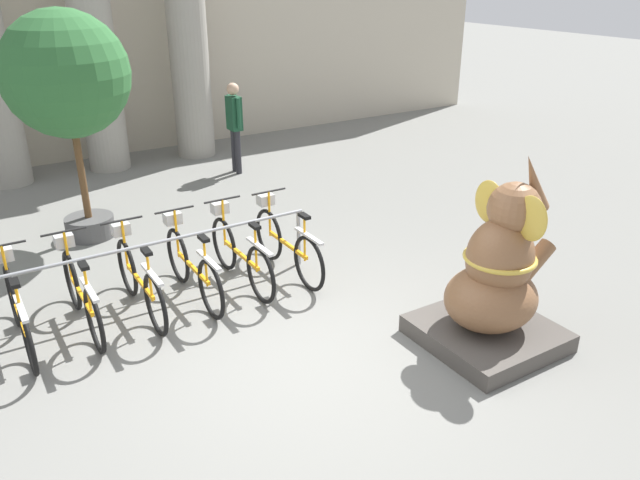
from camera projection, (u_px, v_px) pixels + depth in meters
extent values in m
plane|color=slate|center=(313.00, 358.00, 6.31)|extent=(60.00, 60.00, 0.00)
cube|color=#BCB29E|center=(75.00, 2.00, 11.77)|extent=(20.00, 0.20, 6.00)
cylinder|color=gray|center=(92.00, 34.00, 11.19)|extent=(0.76, 0.76, 5.00)
cylinder|color=gray|center=(187.00, 29.00, 12.06)|extent=(0.76, 0.76, 5.00)
cylinder|color=gray|center=(299.00, 238.00, 8.14)|extent=(0.05, 0.05, 0.75)
cylinder|color=gray|center=(160.00, 242.00, 7.11)|extent=(3.75, 0.04, 0.04)
torus|color=black|center=(12.00, 296.00, 6.77)|extent=(0.05, 0.70, 0.70)
torus|color=black|center=(28.00, 341.00, 5.96)|extent=(0.05, 0.70, 0.70)
cube|color=orange|center=(19.00, 313.00, 6.34)|extent=(0.04, 0.94, 0.04)
cube|color=#BCBCBC|center=(21.00, 308.00, 5.81)|extent=(0.06, 0.58, 0.03)
cylinder|color=orange|center=(21.00, 311.00, 5.92)|extent=(0.03, 0.03, 0.56)
cube|color=black|center=(15.00, 283.00, 5.80)|extent=(0.08, 0.18, 0.04)
cylinder|color=orange|center=(7.00, 272.00, 6.61)|extent=(0.03, 0.03, 0.62)
cylinder|color=black|center=(1.00, 246.00, 6.48)|extent=(0.48, 0.03, 0.03)
cube|color=#BCBCBC|center=(3.00, 254.00, 6.62)|extent=(0.20, 0.16, 0.14)
torus|color=black|center=(72.00, 281.00, 7.10)|extent=(0.05, 0.70, 0.70)
torus|color=black|center=(95.00, 321.00, 6.29)|extent=(0.05, 0.70, 0.70)
cube|color=orange|center=(82.00, 296.00, 6.68)|extent=(0.04, 0.94, 0.04)
cube|color=#BCBCBC|center=(89.00, 289.00, 6.15)|extent=(0.06, 0.58, 0.03)
cylinder|color=orange|center=(88.00, 293.00, 6.26)|extent=(0.03, 0.03, 0.56)
cube|color=black|center=(83.00, 266.00, 6.14)|extent=(0.08, 0.18, 0.04)
cylinder|color=orange|center=(68.00, 257.00, 6.95)|extent=(0.03, 0.03, 0.62)
cylinder|color=black|center=(64.00, 232.00, 6.82)|extent=(0.48, 0.03, 0.03)
cube|color=#BCBCBC|center=(64.00, 240.00, 6.96)|extent=(0.20, 0.16, 0.14)
torus|color=black|center=(127.00, 268.00, 7.40)|extent=(0.05, 0.70, 0.70)
torus|color=black|center=(156.00, 305.00, 6.60)|extent=(0.05, 0.70, 0.70)
cube|color=orange|center=(140.00, 281.00, 6.98)|extent=(0.04, 0.94, 0.04)
cube|color=#BCBCBC|center=(152.00, 274.00, 6.45)|extent=(0.06, 0.58, 0.03)
cylinder|color=orange|center=(150.00, 278.00, 6.56)|extent=(0.03, 0.03, 0.56)
cube|color=black|center=(146.00, 252.00, 6.44)|extent=(0.08, 0.18, 0.04)
cylinder|color=orange|center=(125.00, 245.00, 7.25)|extent=(0.03, 0.03, 0.62)
cylinder|color=black|center=(121.00, 220.00, 7.12)|extent=(0.48, 0.03, 0.03)
cube|color=#BCBCBC|center=(121.00, 229.00, 7.26)|extent=(0.20, 0.16, 0.14)
torus|color=black|center=(178.00, 256.00, 7.71)|extent=(0.05, 0.70, 0.70)
torus|color=black|center=(211.00, 290.00, 6.90)|extent=(0.05, 0.70, 0.70)
cube|color=orange|center=(193.00, 268.00, 7.29)|extent=(0.04, 0.94, 0.04)
cube|color=#BCBCBC|center=(209.00, 260.00, 6.76)|extent=(0.06, 0.58, 0.03)
cylinder|color=orange|center=(206.00, 263.00, 6.87)|extent=(0.03, 0.03, 0.56)
cube|color=black|center=(204.00, 238.00, 6.75)|extent=(0.08, 0.18, 0.04)
cylinder|color=orange|center=(177.00, 234.00, 7.56)|extent=(0.03, 0.03, 0.62)
cylinder|color=black|center=(174.00, 210.00, 7.43)|extent=(0.48, 0.03, 0.03)
cube|color=#BCBCBC|center=(173.00, 218.00, 7.57)|extent=(0.20, 0.16, 0.14)
torus|color=black|center=(224.00, 244.00, 8.04)|extent=(0.05, 0.70, 0.70)
torus|color=black|center=(261.00, 275.00, 7.23)|extent=(0.05, 0.70, 0.70)
cube|color=orange|center=(241.00, 255.00, 7.61)|extent=(0.04, 0.94, 0.04)
cube|color=#BCBCBC|center=(260.00, 247.00, 7.08)|extent=(0.06, 0.58, 0.03)
cylinder|color=orange|center=(256.00, 250.00, 7.19)|extent=(0.03, 0.03, 0.56)
cube|color=black|center=(255.00, 226.00, 7.07)|extent=(0.08, 0.18, 0.04)
cylinder|color=orange|center=(224.00, 223.00, 7.88)|extent=(0.03, 0.03, 0.62)
cylinder|color=black|center=(222.00, 200.00, 7.76)|extent=(0.48, 0.03, 0.03)
cube|color=#BCBCBC|center=(220.00, 208.00, 7.89)|extent=(0.20, 0.16, 0.14)
torus|color=black|center=(269.00, 235.00, 8.31)|extent=(0.05, 0.70, 0.70)
torus|color=black|center=(309.00, 264.00, 7.50)|extent=(0.05, 0.70, 0.70)
cube|color=orange|center=(288.00, 245.00, 7.89)|extent=(0.04, 0.94, 0.04)
cube|color=#BCBCBC|center=(309.00, 236.00, 7.36)|extent=(0.06, 0.58, 0.03)
cylinder|color=orange|center=(305.00, 239.00, 7.47)|extent=(0.03, 0.03, 0.56)
cube|color=black|center=(304.00, 216.00, 7.34)|extent=(0.08, 0.18, 0.04)
cylinder|color=orange|center=(269.00, 214.00, 8.16)|extent=(0.03, 0.03, 0.62)
cylinder|color=black|center=(269.00, 192.00, 8.03)|extent=(0.48, 0.03, 0.03)
cube|color=#BCBCBC|center=(265.00, 199.00, 8.16)|extent=(0.20, 0.16, 0.14)
cube|color=#4C4742|center=(486.00, 333.00, 6.55)|extent=(1.30, 1.30, 0.20)
ellipsoid|color=brown|center=(491.00, 298.00, 6.38)|extent=(1.00, 0.89, 0.65)
ellipsoid|color=brown|center=(500.00, 258.00, 6.23)|extent=(0.71, 0.65, 0.83)
sphere|color=brown|center=(514.00, 209.00, 6.08)|extent=(0.53, 0.53, 0.53)
ellipsoid|color=gold|center=(489.00, 202.00, 6.25)|extent=(0.08, 0.38, 0.45)
ellipsoid|color=gold|center=(531.00, 219.00, 5.84)|extent=(0.08, 0.38, 0.45)
cone|color=brown|center=(534.00, 182.00, 6.11)|extent=(0.45, 0.19, 0.67)
cylinder|color=brown|center=(510.00, 253.00, 6.54)|extent=(0.53, 0.18, 0.47)
cylinder|color=brown|center=(532.00, 264.00, 6.31)|extent=(0.53, 0.18, 0.47)
torus|color=gold|center=(500.00, 258.00, 6.23)|extent=(0.73, 0.73, 0.05)
cylinder|color=#28282D|center=(234.00, 150.00, 11.85)|extent=(0.11, 0.11, 0.83)
cylinder|color=#28282D|center=(238.00, 152.00, 11.72)|extent=(0.11, 0.11, 0.83)
cube|color=#19472D|center=(234.00, 113.00, 11.49)|extent=(0.20, 0.32, 0.62)
sphere|color=tan|center=(233.00, 89.00, 11.32)|extent=(0.22, 0.22, 0.22)
cylinder|color=#19472D|center=(229.00, 110.00, 11.64)|extent=(0.07, 0.07, 0.56)
cylinder|color=#19472D|center=(239.00, 114.00, 11.33)|extent=(0.07, 0.07, 0.56)
cylinder|color=#4C4C4C|center=(90.00, 227.00, 9.08)|extent=(0.69, 0.69, 0.30)
cylinder|color=brown|center=(81.00, 172.00, 8.74)|extent=(0.10, 0.10, 1.35)
sphere|color=#2D6633|center=(65.00, 74.00, 8.20)|extent=(1.68, 1.68, 1.68)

